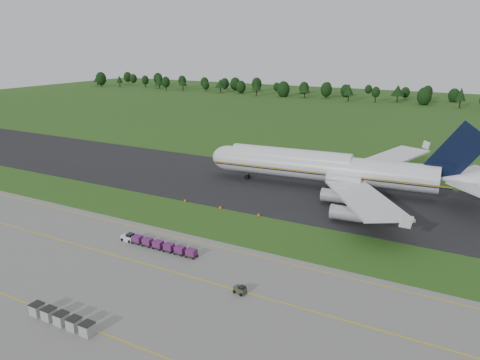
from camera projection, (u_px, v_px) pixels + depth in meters
The scene contains 10 objects.
ground at pixel (226, 225), 96.50m from camera, with size 600.00×600.00×0.00m, color #264E17.
apron at pixel (107, 302), 67.97m from camera, with size 300.00×52.00×0.06m, color slate.
taxiway at pixel (281, 189), 119.98m from camera, with size 300.00×40.00×0.08m, color black.
apron_markings at pixel (139, 281), 73.85m from camera, with size 300.00×30.20×0.01m.
tree_line at pixel (443, 96), 271.03m from camera, with size 523.59×21.45×11.92m.
aircraft at pixel (330, 168), 118.35m from camera, with size 70.20×68.05×19.68m.
baggage_train at pixel (157, 244), 85.22m from camera, with size 16.79×1.52×1.46m.
utility_cart at pixel (240, 290), 70.03m from camera, with size 2.04×1.47×1.02m.
uld_row at pixel (61, 319), 62.29m from camera, with size 11.27×1.67×1.65m.
edge_markers at pixel (220, 208), 105.45m from camera, with size 19.88×0.30×0.60m.
Camera 1 is at (45.99, -77.25, 36.39)m, focal length 35.00 mm.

